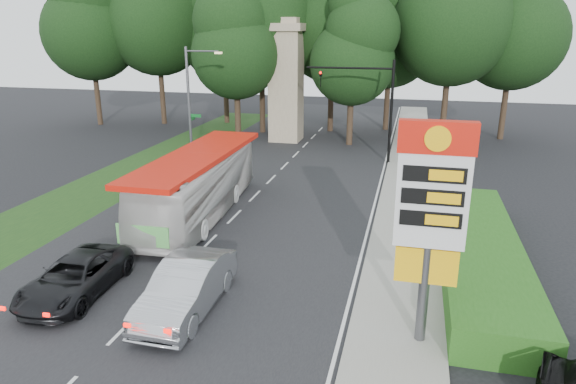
% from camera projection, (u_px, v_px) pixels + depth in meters
% --- Properties ---
extents(ground, '(120.00, 120.00, 0.00)m').
position_uv_depth(ground, '(116.00, 337.00, 16.02)').
color(ground, black).
rests_on(ground, ground).
extents(road_surface, '(14.00, 80.00, 0.02)m').
position_uv_depth(road_surface, '(241.00, 211.00, 27.12)').
color(road_surface, black).
rests_on(road_surface, ground).
extents(sidewalk_right, '(3.00, 80.00, 0.12)m').
position_uv_depth(sidewalk_right, '(405.00, 224.00, 25.17)').
color(sidewalk_right, gray).
rests_on(sidewalk_right, ground).
extents(grass_verge_left, '(5.00, 50.00, 0.02)m').
position_uv_depth(grass_verge_left, '(137.00, 170.00, 34.83)').
color(grass_verge_left, '#193814').
rests_on(grass_verge_left, ground).
extents(hedge, '(3.00, 14.00, 1.20)m').
position_uv_depth(hedge, '(479.00, 252.00, 20.63)').
color(hedge, '#215416').
rests_on(hedge, ground).
extents(gas_station_pylon, '(2.10, 0.45, 6.85)m').
position_uv_depth(gas_station_pylon, '(431.00, 205.00, 14.42)').
color(gas_station_pylon, '#59595E').
rests_on(gas_station_pylon, ground).
extents(traffic_signal_mast, '(6.10, 0.35, 7.20)m').
position_uv_depth(traffic_signal_mast, '(373.00, 97.00, 35.51)').
color(traffic_signal_mast, black).
rests_on(traffic_signal_mast, ground).
extents(streetlight_signs, '(2.75, 0.98, 8.00)m').
position_uv_depth(streetlight_signs, '(191.00, 98.00, 36.62)').
color(streetlight_signs, '#59595E').
rests_on(streetlight_signs, ground).
extents(monument, '(3.00, 3.00, 10.05)m').
position_uv_depth(monument, '(286.00, 80.00, 42.68)').
color(monument, gray).
rests_on(monument, ground).
extents(tree_far_west, '(8.96, 8.96, 17.60)m').
position_uv_depth(tree_far_west, '(88.00, 12.00, 48.30)').
color(tree_far_west, '#2D2116').
rests_on(tree_far_west, ground).
extents(tree_west_mid, '(9.80, 9.80, 19.25)m').
position_uv_depth(tree_west_mid, '(155.00, 1.00, 48.48)').
color(tree_west_mid, '#2D2116').
rests_on(tree_west_mid, ground).
extents(tree_west_near, '(8.40, 8.40, 16.50)m').
position_uv_depth(tree_west_near, '(223.00, 20.00, 49.47)').
color(tree_west_near, '#2D2116').
rests_on(tree_west_near, ground).
extents(tree_center_right, '(9.24, 9.24, 18.15)m').
position_uv_depth(tree_center_right, '(333.00, 7.00, 44.82)').
color(tree_center_right, '#2D2116').
rests_on(tree_center_right, ground).
extents(tree_east_near, '(8.12, 8.12, 15.95)m').
position_uv_depth(tree_east_near, '(391.00, 23.00, 45.94)').
color(tree_east_near, '#2D2116').
rests_on(tree_east_near, ground).
extents(tree_east_mid, '(9.52, 9.52, 18.70)m').
position_uv_depth(tree_east_mid, '(454.00, 0.00, 40.59)').
color(tree_east_mid, '#2D2116').
rests_on(tree_east_mid, ground).
extents(tree_far_east, '(8.68, 8.68, 17.05)m').
position_uv_depth(tree_far_east, '(516.00, 14.00, 41.61)').
color(tree_far_east, '#2D2116').
rests_on(tree_far_east, ground).
extents(tree_monument_left, '(7.28, 7.28, 14.30)m').
position_uv_depth(tree_monument_left, '(235.00, 35.00, 41.57)').
color(tree_monument_left, '#2D2116').
rests_on(tree_monument_left, ground).
extents(tree_monument_right, '(6.72, 6.72, 13.20)m').
position_uv_depth(tree_monument_right, '(353.00, 44.00, 40.08)').
color(tree_monument_right, '#2D2116').
rests_on(tree_monument_right, ground).
extents(transit_bus, '(3.51, 11.86, 3.26)m').
position_uv_depth(transit_bus, '(199.00, 185.00, 25.97)').
color(transit_bus, silver).
rests_on(transit_bus, ground).
extents(sedan_silver, '(1.85, 5.24, 1.72)m').
position_uv_depth(sedan_silver, '(186.00, 288.00, 17.29)').
color(sedan_silver, '#AEB0B6').
rests_on(sedan_silver, ground).
extents(suv_charcoal, '(2.53, 5.10, 1.39)m').
position_uv_depth(suv_charcoal, '(75.00, 277.00, 18.39)').
color(suv_charcoal, black).
rests_on(suv_charcoal, ground).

